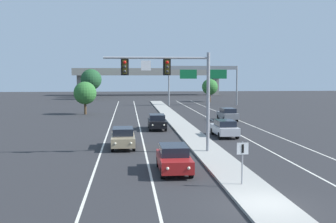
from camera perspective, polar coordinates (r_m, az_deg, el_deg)
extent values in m
plane|color=#28282B|center=(19.24, 13.16, -12.46)|extent=(260.00, 260.00, 0.00)
cube|color=#9E9B93|center=(36.32, 4.06, -3.98)|extent=(2.40, 110.00, 0.15)
cube|color=silver|center=(42.78, -3.74, -2.72)|extent=(0.14, 100.00, 0.01)
cube|color=silver|center=(44.07, 8.59, -2.54)|extent=(0.14, 100.00, 0.01)
cube|color=silver|center=(42.81, -8.16, -2.75)|extent=(0.14, 100.00, 0.01)
cube|color=silver|center=(44.98, 12.67, -2.45)|extent=(0.14, 100.00, 0.01)
cylinder|color=gray|center=(30.73, 5.47, 1.27)|extent=(0.24, 0.24, 7.20)
cylinder|color=gray|center=(30.21, -1.58, 7.30)|extent=(7.54, 0.16, 0.16)
cube|color=black|center=(30.29, -0.15, 6.07)|extent=(0.56, 0.06, 1.20)
cube|color=#38330F|center=(30.25, -0.14, 6.07)|extent=(0.32, 0.32, 1.00)
sphere|color=red|center=(30.09, -0.11, 6.69)|extent=(0.22, 0.22, 0.22)
sphere|color=#282828|center=(30.08, -0.11, 6.08)|extent=(0.22, 0.22, 0.22)
sphere|color=#282828|center=(30.07, -0.11, 5.47)|extent=(0.22, 0.22, 0.22)
cube|color=black|center=(30.16, -5.89, 6.05)|extent=(0.56, 0.06, 1.20)
cube|color=#38330F|center=(30.12, -5.89, 6.05)|extent=(0.32, 0.32, 1.00)
sphere|color=red|center=(29.95, -5.90, 6.67)|extent=(0.22, 0.22, 0.22)
sphere|color=#282828|center=(29.95, -5.90, 6.06)|extent=(0.22, 0.22, 0.22)
sphere|color=#282828|center=(29.94, -5.89, 5.44)|extent=(0.22, 0.22, 0.22)
cube|color=white|center=(30.13, -3.01, 6.26)|extent=(0.70, 0.04, 0.70)
cylinder|color=gray|center=(21.85, 10.06, -6.91)|extent=(0.08, 0.08, 2.20)
cube|color=white|center=(21.68, 10.11, -4.98)|extent=(0.60, 0.03, 0.60)
cube|color=black|center=(21.67, 10.12, -4.99)|extent=(0.12, 0.01, 0.44)
cube|color=maroon|center=(24.88, 0.80, -6.74)|extent=(1.80, 4.40, 0.70)
cube|color=black|center=(24.98, 0.75, -5.22)|extent=(1.59, 2.38, 0.56)
sphere|color=#EAE5C6|center=(22.83, 2.85, -7.68)|extent=(0.18, 0.18, 0.18)
sphere|color=#EAE5C6|center=(22.70, -0.06, -7.75)|extent=(0.18, 0.18, 0.18)
cylinder|color=black|center=(23.61, 3.15, -8.26)|extent=(0.22, 0.64, 0.64)
cylinder|color=black|center=(23.43, -0.77, -8.35)|extent=(0.22, 0.64, 0.64)
cylinder|color=black|center=(26.51, 2.18, -6.79)|extent=(0.22, 0.64, 0.64)
cylinder|color=black|center=(26.35, -1.30, -6.86)|extent=(0.22, 0.64, 0.64)
cube|color=tan|center=(33.21, -6.14, -3.80)|extent=(1.88, 4.43, 0.70)
cube|color=black|center=(33.34, -6.16, -2.68)|extent=(1.63, 2.40, 0.56)
sphere|color=#EAE5C6|center=(31.06, -5.05, -4.31)|extent=(0.18, 0.18, 0.18)
sphere|color=#EAE5C6|center=(31.05, -7.18, -4.33)|extent=(0.18, 0.18, 0.18)
cylinder|color=black|center=(31.80, -4.67, -4.82)|extent=(0.23, 0.64, 0.64)
cylinder|color=black|center=(31.79, -7.57, -4.85)|extent=(0.23, 0.64, 0.64)
cylinder|color=black|center=(34.76, -4.83, -3.98)|extent=(0.23, 0.64, 0.64)
cylinder|color=black|center=(34.75, -7.48, -4.01)|extent=(0.23, 0.64, 0.64)
cube|color=black|center=(44.18, -1.50, -1.60)|extent=(1.86, 4.43, 0.70)
cube|color=black|center=(44.33, -1.52, -0.75)|extent=(1.62, 2.40, 0.56)
sphere|color=#EAE5C6|center=(42.05, -0.55, -1.86)|extent=(0.18, 0.18, 0.18)
sphere|color=#EAE5C6|center=(41.98, -2.12, -1.87)|extent=(0.18, 0.18, 0.18)
cylinder|color=black|center=(42.79, -0.32, -2.28)|extent=(0.23, 0.64, 0.64)
cylinder|color=black|center=(42.70, -2.46, -2.30)|extent=(0.23, 0.64, 0.64)
cylinder|color=black|center=(45.76, -0.60, -1.81)|extent=(0.23, 0.64, 0.64)
cylinder|color=black|center=(45.67, -2.60, -1.83)|extent=(0.23, 0.64, 0.64)
cube|color=#B7B7BC|center=(39.37, 7.66, -2.44)|extent=(1.90, 4.44, 0.70)
cube|color=black|center=(39.08, 7.76, -1.57)|extent=(1.64, 2.41, 0.56)
sphere|color=#EAE5C6|center=(41.33, 6.14, -2.01)|extent=(0.18, 0.18, 0.18)
sphere|color=#EAE5C6|center=(41.60, 7.69, -1.98)|extent=(0.18, 0.18, 0.18)
cylinder|color=black|center=(40.67, 6.04, -2.69)|extent=(0.23, 0.64, 0.64)
cylinder|color=black|center=(41.06, 8.22, -2.64)|extent=(0.23, 0.64, 0.64)
cylinder|color=black|center=(37.78, 7.05, -3.28)|extent=(0.23, 0.64, 0.64)
cylinder|color=black|center=(38.19, 9.38, -3.22)|extent=(0.23, 0.64, 0.64)
cube|color=slate|center=(53.44, 8.08, -0.50)|extent=(1.91, 4.45, 0.70)
cube|color=black|center=(53.18, 8.14, 0.15)|extent=(1.65, 2.42, 0.56)
sphere|color=#EAE5C6|center=(55.40, 6.92, -0.25)|extent=(0.18, 0.18, 0.18)
sphere|color=#EAE5C6|center=(55.68, 8.07, -0.23)|extent=(0.18, 0.18, 0.18)
cylinder|color=black|center=(54.72, 6.85, -0.73)|extent=(0.24, 0.65, 0.64)
cylinder|color=black|center=(55.13, 8.47, -0.71)|extent=(0.24, 0.65, 0.64)
cylinder|color=black|center=(51.83, 7.65, -1.05)|extent=(0.24, 0.65, 0.64)
cylinder|color=black|center=(52.26, 9.34, -1.03)|extent=(0.24, 0.65, 0.64)
cylinder|color=gray|center=(78.61, 0.12, 3.53)|extent=(0.28, 0.28, 7.50)
cylinder|color=gray|center=(80.92, 9.34, 3.51)|extent=(0.28, 0.28, 7.50)
cube|color=gray|center=(79.49, 4.82, 5.95)|extent=(13.00, 0.36, 0.70)
cube|color=#0F6033|center=(78.83, 2.78, 5.09)|extent=(3.20, 0.08, 1.70)
cube|color=#0F6033|center=(79.85, 6.86, 5.06)|extent=(3.20, 0.08, 1.70)
cube|color=gray|center=(119.82, -2.63, 5.19)|extent=(42.40, 6.40, 1.10)
cube|color=gray|center=(116.83, -2.56, 5.69)|extent=(42.40, 0.36, 0.90)
cube|color=gray|center=(120.44, -11.80, 3.49)|extent=(1.80, 2.40, 5.65)
cube|color=gray|center=(122.32, 6.41, 3.58)|extent=(1.80, 2.40, 5.65)
cylinder|color=#4C3823|center=(100.98, -10.39, 2.41)|extent=(0.36, 0.36, 2.71)
sphere|color=#1E4C28|center=(100.90, -10.42, 4.30)|extent=(4.95, 4.95, 4.95)
cylinder|color=#4C3823|center=(110.79, -10.39, 2.63)|extent=(0.36, 0.36, 2.73)
sphere|color=#2D6B2D|center=(110.71, -10.42, 4.37)|extent=(4.99, 4.99, 4.99)
cylinder|color=#4C3823|center=(90.53, 5.70, 1.91)|extent=(0.36, 0.36, 1.86)
sphere|color=#2D6B2D|center=(90.43, 5.71, 3.36)|extent=(3.40, 3.40, 3.40)
cylinder|color=#4C3823|center=(62.26, -11.18, 0.44)|extent=(0.36, 0.36, 1.81)
sphere|color=#2D6B2D|center=(62.13, -11.22, 2.49)|extent=(3.31, 3.31, 3.31)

